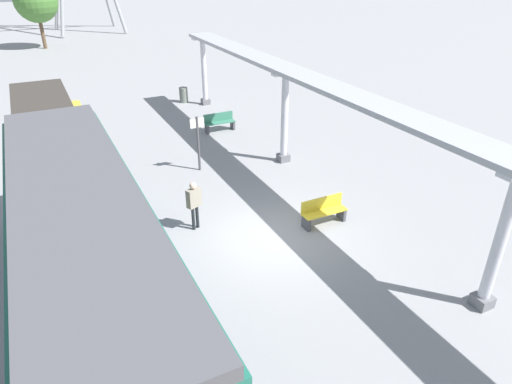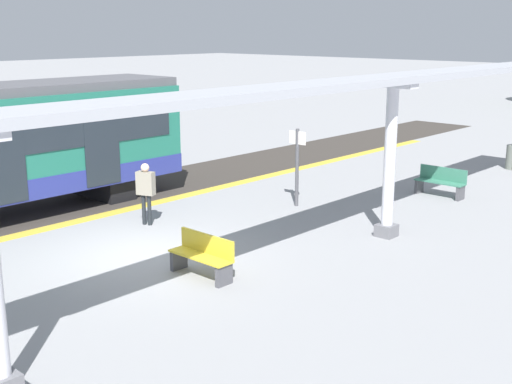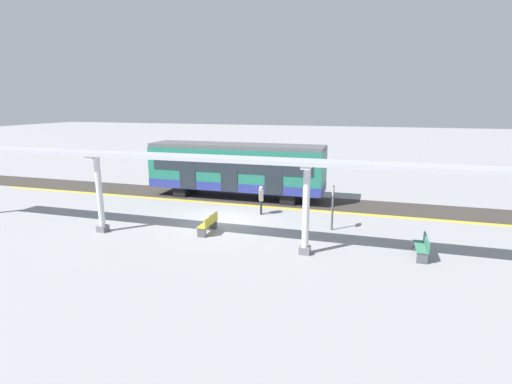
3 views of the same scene
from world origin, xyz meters
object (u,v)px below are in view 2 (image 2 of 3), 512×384
(canopy_pillar_third, at_px, (390,160))
(bench_mid_platform, at_px, (203,255))
(passenger_waiting_near_edge, at_px, (146,187))
(platform_info_sign, at_px, (297,160))
(bench_near_end, at_px, (441,181))

(canopy_pillar_third, distance_m, bench_mid_platform, 5.19)
(passenger_waiting_near_edge, bearing_deg, platform_info_sign, 68.05)
(bench_mid_platform, height_order, passenger_waiting_near_edge, passenger_waiting_near_edge)
(canopy_pillar_third, height_order, passenger_waiting_near_edge, canopy_pillar_third)
(bench_near_end, distance_m, bench_mid_platform, 9.38)
(platform_info_sign, height_order, passenger_waiting_near_edge, platform_info_sign)
(bench_near_end, bearing_deg, bench_mid_platform, -92.01)
(canopy_pillar_third, distance_m, passenger_waiting_near_edge, 6.08)
(platform_info_sign, relative_size, passenger_waiting_near_edge, 1.37)
(bench_near_end, height_order, bench_mid_platform, same)
(canopy_pillar_third, bearing_deg, bench_mid_platform, -105.07)
(canopy_pillar_third, xyz_separation_m, platform_info_sign, (-3.40, 0.73, -0.54))
(canopy_pillar_third, distance_m, platform_info_sign, 3.52)
(bench_mid_platform, distance_m, passenger_waiting_near_edge, 4.07)
(platform_info_sign, bearing_deg, bench_near_end, 57.50)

